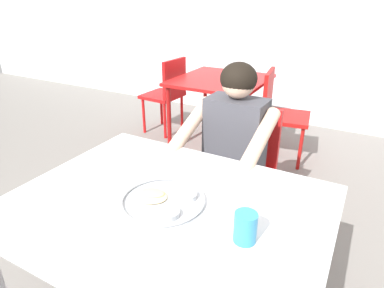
% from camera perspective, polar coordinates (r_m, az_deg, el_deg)
% --- Properties ---
extents(table_foreground, '(1.23, 0.95, 0.75)m').
position_cam_1_polar(table_foreground, '(1.36, -4.41, -12.42)').
color(table_foreground, silver).
rests_on(table_foreground, ground).
extents(thali_tray, '(0.33, 0.33, 0.03)m').
position_cam_1_polar(thali_tray, '(1.31, -4.95, -9.66)').
color(thali_tray, '#B7BABF').
rests_on(thali_tray, table_foreground).
extents(drinking_cup, '(0.08, 0.08, 0.11)m').
position_cam_1_polar(drinking_cup, '(1.12, 9.22, -13.88)').
color(drinking_cup, '#338CBF').
rests_on(drinking_cup, table_foreground).
extents(chair_foreground, '(0.44, 0.41, 0.85)m').
position_cam_1_polar(chair_foreground, '(2.17, 8.49, -3.21)').
color(chair_foreground, red).
rests_on(chair_foreground, ground).
extents(diner_foreground, '(0.50, 0.56, 1.16)m').
position_cam_1_polar(diner_foreground, '(1.90, 6.32, -0.58)').
color(diner_foreground, '#333333').
rests_on(diner_foreground, ground).
extents(table_background_red, '(0.87, 0.93, 0.72)m').
position_cam_1_polar(table_background_red, '(3.40, 4.98, 9.89)').
color(table_background_red, '#B71414').
rests_on(table_background_red, ground).
extents(chair_red_left, '(0.41, 0.44, 0.86)m').
position_cam_1_polar(chair_red_left, '(3.76, -4.24, 9.19)').
color(chair_red_left, red).
rests_on(chair_red_left, ground).
extents(chair_red_right, '(0.47, 0.48, 0.86)m').
position_cam_1_polar(chair_red_right, '(3.22, 14.72, 5.78)').
color(chair_red_right, '#A61412').
rests_on(chair_red_right, ground).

